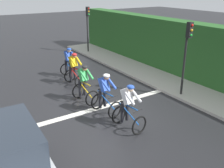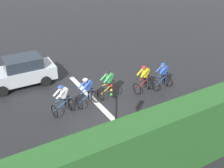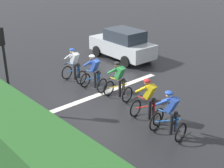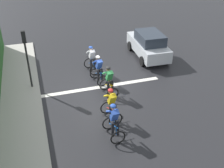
{
  "view_description": "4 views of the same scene",
  "coord_description": "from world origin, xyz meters",
  "px_view_note": "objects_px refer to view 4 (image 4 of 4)",
  "views": [
    {
      "loc": [
        -4.7,
        -7.93,
        4.71
      ],
      "look_at": [
        0.89,
        0.74,
        0.71
      ],
      "focal_mm": 40.69,
      "sensor_mm": 36.0,
      "label": 1
    },
    {
      "loc": [
        12.12,
        -5.86,
        8.72
      ],
      "look_at": [
        0.47,
        0.97,
        1.22
      ],
      "focal_mm": 46.88,
      "sensor_mm": 36.0,
      "label": 2
    },
    {
      "loc": [
        7.97,
        9.84,
        5.76
      ],
      "look_at": [
        0.34,
        1.39,
        0.93
      ],
      "focal_mm": 49.72,
      "sensor_mm": 36.0,
      "label": 3
    },
    {
      "loc": [
        3.25,
        13.12,
        8.21
      ],
      "look_at": [
        -0.28,
        1.56,
        0.9
      ],
      "focal_mm": 44.29,
      "sensor_mm": 36.0,
      "label": 4
    }
  ],
  "objects_px": {
    "cyclist_lead": "(114,122)",
    "cyclist_second": "(111,106)",
    "cyclist_fourth": "(99,70)",
    "car_silver": "(148,45)",
    "traffic_light_near_crossing": "(26,52)",
    "cyclist_mid": "(109,82)",
    "cyclist_trailing": "(92,60)"
  },
  "relations": [
    {
      "from": "cyclist_lead",
      "to": "cyclist_second",
      "type": "bearing_deg",
      "value": -101.85
    },
    {
      "from": "cyclist_mid",
      "to": "cyclist_trailing",
      "type": "height_order",
      "value": "same"
    },
    {
      "from": "cyclist_second",
      "to": "traffic_light_near_crossing",
      "type": "bearing_deg",
      "value": -49.71
    },
    {
      "from": "cyclist_lead",
      "to": "cyclist_fourth",
      "type": "height_order",
      "value": "same"
    },
    {
      "from": "cyclist_lead",
      "to": "traffic_light_near_crossing",
      "type": "relative_size",
      "value": 0.5
    },
    {
      "from": "cyclist_mid",
      "to": "traffic_light_near_crossing",
      "type": "relative_size",
      "value": 0.5
    },
    {
      "from": "car_silver",
      "to": "traffic_light_near_crossing",
      "type": "xyz_separation_m",
      "value": [
        7.82,
        1.88,
        1.35
      ]
    },
    {
      "from": "cyclist_mid",
      "to": "car_silver",
      "type": "height_order",
      "value": "car_silver"
    },
    {
      "from": "cyclist_second",
      "to": "cyclist_fourth",
      "type": "xyz_separation_m",
      "value": [
        -0.32,
        -3.5,
        0.0
      ]
    },
    {
      "from": "cyclist_trailing",
      "to": "car_silver",
      "type": "height_order",
      "value": "car_silver"
    },
    {
      "from": "cyclist_lead",
      "to": "cyclist_second",
      "type": "xyz_separation_m",
      "value": [
        -0.25,
        -1.17,
        0.0
      ]
    },
    {
      "from": "cyclist_lead",
      "to": "cyclist_trailing",
      "type": "bearing_deg",
      "value": -94.61
    },
    {
      "from": "traffic_light_near_crossing",
      "to": "cyclist_fourth",
      "type": "bearing_deg",
      "value": 171.84
    },
    {
      "from": "cyclist_trailing",
      "to": "car_silver",
      "type": "bearing_deg",
      "value": -166.23
    },
    {
      "from": "cyclist_mid",
      "to": "cyclist_fourth",
      "type": "height_order",
      "value": "same"
    },
    {
      "from": "cyclist_second",
      "to": "cyclist_fourth",
      "type": "bearing_deg",
      "value": -95.21
    },
    {
      "from": "cyclist_lead",
      "to": "cyclist_second",
      "type": "height_order",
      "value": "same"
    },
    {
      "from": "cyclist_fourth",
      "to": "traffic_light_near_crossing",
      "type": "height_order",
      "value": "traffic_light_near_crossing"
    },
    {
      "from": "cyclist_fourth",
      "to": "car_silver",
      "type": "distance_m",
      "value": 4.74
    },
    {
      "from": "cyclist_lead",
      "to": "cyclist_trailing",
      "type": "xyz_separation_m",
      "value": [
        -0.49,
        -6.07,
        0.0
      ]
    },
    {
      "from": "cyclist_lead",
      "to": "traffic_light_near_crossing",
      "type": "bearing_deg",
      "value": -58.62
    },
    {
      "from": "cyclist_second",
      "to": "traffic_light_near_crossing",
      "type": "distance_m",
      "value": 5.48
    },
    {
      "from": "cyclist_mid",
      "to": "cyclist_fourth",
      "type": "bearing_deg",
      "value": -82.71
    },
    {
      "from": "cyclist_trailing",
      "to": "cyclist_mid",
      "type": "bearing_deg",
      "value": 95.23
    },
    {
      "from": "car_silver",
      "to": "cyclist_lead",
      "type": "bearing_deg",
      "value": 56.73
    },
    {
      "from": "car_silver",
      "to": "cyclist_mid",
      "type": "bearing_deg",
      "value": 44.46
    },
    {
      "from": "cyclist_fourth",
      "to": "car_silver",
      "type": "xyz_separation_m",
      "value": [
        -4.08,
        -2.41,
        0.08
      ]
    },
    {
      "from": "cyclist_second",
      "to": "car_silver",
      "type": "relative_size",
      "value": 0.4
    },
    {
      "from": "car_silver",
      "to": "cyclist_second",
      "type": "bearing_deg",
      "value": 53.34
    },
    {
      "from": "cyclist_second",
      "to": "car_silver",
      "type": "height_order",
      "value": "car_silver"
    },
    {
      "from": "cyclist_mid",
      "to": "cyclist_trailing",
      "type": "relative_size",
      "value": 1.0
    },
    {
      "from": "cyclist_lead",
      "to": "cyclist_fourth",
      "type": "distance_m",
      "value": 4.71
    }
  ]
}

